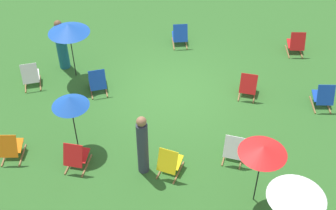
# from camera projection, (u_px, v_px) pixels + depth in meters

# --- Properties ---
(ground_plane) EXTENTS (40.00, 40.00, 0.00)m
(ground_plane) POSITION_uv_depth(u_px,v_px,m) (170.00, 92.00, 13.64)
(ground_plane) COLOR #2D6026
(deckchair_0) EXTENTS (0.60, 0.83, 0.83)m
(deckchair_0) POSITION_uv_depth(u_px,v_px,m) (248.00, 86.00, 13.26)
(deckchair_0) COLOR olive
(deckchair_0) RESTS_ON ground
(deckchair_1) EXTENTS (0.50, 0.77, 0.83)m
(deckchair_1) POSITION_uv_depth(u_px,v_px,m) (296.00, 44.00, 14.95)
(deckchair_1) COLOR olive
(deckchair_1) RESTS_ON ground
(deckchair_4) EXTENTS (0.50, 0.77, 0.83)m
(deckchair_4) POSITION_uv_depth(u_px,v_px,m) (323.00, 97.00, 12.88)
(deckchair_4) COLOR olive
(deckchair_4) RESTS_ON ground
(deckchair_5) EXTENTS (0.58, 0.82, 0.83)m
(deckchair_5) POSITION_uv_depth(u_px,v_px,m) (76.00, 156.00, 11.14)
(deckchair_5) COLOR olive
(deckchair_5) RESTS_ON ground
(deckchair_6) EXTENTS (0.68, 0.87, 0.83)m
(deckchair_6) POSITION_uv_depth(u_px,v_px,m) (98.00, 82.00, 13.39)
(deckchair_6) COLOR olive
(deckchair_6) RESTS_ON ground
(deckchair_7) EXTENTS (0.63, 0.85, 0.83)m
(deckchair_7) POSITION_uv_depth(u_px,v_px,m) (234.00, 149.00, 11.34)
(deckchair_7) COLOR olive
(deckchair_7) RESTS_ON ground
(deckchair_8) EXTENTS (0.58, 0.82, 0.83)m
(deckchair_8) POSITION_uv_depth(u_px,v_px,m) (180.00, 36.00, 15.34)
(deckchair_8) COLOR olive
(deckchair_8) RESTS_ON ground
(deckchair_9) EXTENTS (0.68, 0.87, 0.83)m
(deckchair_9) POSITION_uv_depth(u_px,v_px,m) (170.00, 162.00, 10.99)
(deckchair_9) COLOR olive
(deckchair_9) RESTS_ON ground
(deckchair_11) EXTENTS (0.53, 0.79, 0.83)m
(deckchair_11) POSITION_uv_depth(u_px,v_px,m) (10.00, 147.00, 11.37)
(deckchair_11) COLOR olive
(deckchair_11) RESTS_ON ground
(deckchair_12) EXTENTS (0.68, 0.87, 0.83)m
(deckchair_12) POSITION_uv_depth(u_px,v_px,m) (31.00, 76.00, 13.63)
(deckchair_12) COLOR olive
(deckchair_12) RESTS_ON ground
(umbrella_0) EXTENTS (1.18, 1.18, 1.73)m
(umbrella_0) POSITION_uv_depth(u_px,v_px,m) (298.00, 193.00, 8.76)
(umbrella_0) COLOR black
(umbrella_0) RESTS_ON ground
(umbrella_1) EXTENTS (1.05, 1.05, 1.77)m
(umbrella_1) POSITION_uv_depth(u_px,v_px,m) (263.00, 150.00, 9.53)
(umbrella_1) COLOR black
(umbrella_1) RESTS_ON ground
(umbrella_2) EXTENTS (0.93, 0.93, 1.65)m
(umbrella_2) POSITION_uv_depth(u_px,v_px,m) (70.00, 101.00, 10.97)
(umbrella_2) COLOR black
(umbrella_2) RESTS_ON ground
(umbrella_3) EXTENTS (1.22, 1.22, 1.85)m
(umbrella_3) POSITION_uv_depth(u_px,v_px,m) (68.00, 28.00, 13.14)
(umbrella_3) COLOR black
(umbrella_3) RESTS_ON ground
(person_0) EXTENTS (0.47, 0.47, 1.68)m
(person_0) POSITION_uv_depth(u_px,v_px,m) (62.00, 46.00, 14.10)
(person_0) COLOR #195972
(person_0) RESTS_ON ground
(person_1) EXTENTS (0.28, 0.28, 1.76)m
(person_1) POSITION_uv_depth(u_px,v_px,m) (143.00, 146.00, 10.74)
(person_1) COLOR #333847
(person_1) RESTS_ON ground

